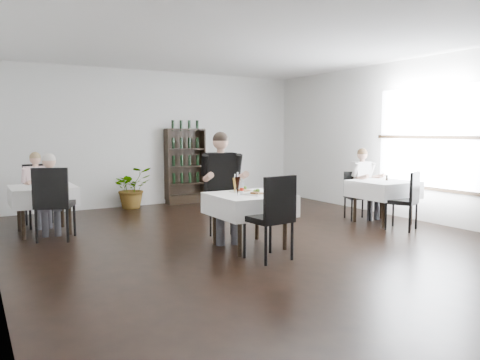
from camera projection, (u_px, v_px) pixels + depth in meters
name	position (u px, v px, depth m)	size (l,w,h in m)	color
room_shell	(267.00, 142.00, 6.69)	(9.00, 9.00, 9.00)	black
window_right	(428.00, 140.00, 8.43)	(0.06, 2.30, 1.85)	white
wine_shelf	(185.00, 167.00, 10.77)	(0.90, 0.28, 1.75)	black
main_table	(249.00, 204.00, 6.63)	(1.03, 1.03, 0.77)	black
left_table	(43.00, 195.00, 7.58)	(0.98, 0.98, 0.77)	black
right_table	(383.00, 189.00, 8.39)	(0.98, 0.98, 0.77)	black
potted_tree	(132.00, 188.00, 10.06)	(0.81, 0.70, 0.90)	#265B1F
main_chair_far	(223.00, 205.00, 7.32)	(0.45, 0.45, 0.89)	black
main_chair_near	(273.00, 212.00, 5.94)	(0.55, 0.56, 1.10)	black
left_chair_far	(40.00, 191.00, 8.20)	(0.51, 0.52, 1.08)	black
left_chair_near	(53.00, 199.00, 7.02)	(0.68, 0.68, 1.12)	black
right_chair_far	(356.00, 192.00, 8.84)	(0.53, 0.53, 0.89)	black
right_chair_near	(407.00, 197.00, 7.80)	(0.60, 0.60, 0.99)	black
diner_main	(222.00, 178.00, 7.05)	(0.68, 0.72, 1.65)	#3C3D44
diner_left_far	(37.00, 184.00, 8.07)	(0.53, 0.55, 1.30)	#3C3D44
diner_left_near	(50.00, 190.00, 7.06)	(0.53, 0.55, 1.33)	#3C3D44
diner_right_far	(364.00, 178.00, 8.91)	(0.50, 0.50, 1.33)	#3C3D44
plate_far	(243.00, 191.00, 6.83)	(0.36, 0.36, 0.09)	white
plate_near	(256.00, 194.00, 6.53)	(0.34, 0.34, 0.08)	white
pilsner_dark	(238.00, 186.00, 6.43)	(0.08, 0.08, 0.33)	black
pilsner_lager	(235.00, 186.00, 6.62)	(0.07, 0.07, 0.28)	#B3832E
coke_bottle	(242.00, 188.00, 6.53)	(0.06, 0.06, 0.23)	silver
napkin_cutlery	(273.00, 193.00, 6.64)	(0.18, 0.19, 0.02)	black
pepper_mill	(387.00, 178.00, 8.45)	(0.04, 0.04, 0.10)	black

